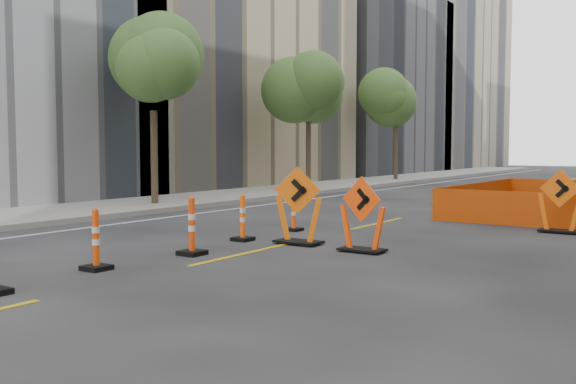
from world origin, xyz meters
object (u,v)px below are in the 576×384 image
Objects in this scene: channelizer_3 at (96,239)px; chevron_sign_left at (299,206)px; channelizer_5 at (243,217)px; chevron_sign_right at (560,201)px; channelizer_6 at (294,212)px; chevron_sign_center at (362,214)px; channelizer_4 at (192,226)px.

chevron_sign_left reaches higher than channelizer_3.
channelizer_5 is 7.66m from chevron_sign_right.
channelizer_6 is 3.46m from chevron_sign_center.
chevron_sign_right is at bearing 54.30° from channelizer_4.
channelizer_6 is 0.58× the size of chevron_sign_left.
channelizer_5 is at bearing -90.74° from channelizer_6.
chevron_sign_left is (1.29, 0.26, 0.31)m from channelizer_5.
channelizer_6 is (0.03, 2.02, -0.04)m from channelizer_5.
channelizer_3 is at bearing -98.93° from channelizer_4.
chevron_sign_right is (5.57, 5.26, 0.25)m from channelizer_5.
chevron_sign_right is (5.23, 7.28, 0.20)m from channelizer_4.
channelizer_4 is 4.06m from channelizer_6.
channelizer_6 is at bearing 94.34° from channelizer_4.
chevron_sign_right is (4.27, 5.00, -0.06)m from chevron_sign_left.
chevron_sign_left is at bearing 67.19° from channelizer_4.
channelizer_5 is at bearing 90.21° from channelizer_3.
chevron_sign_right reaches higher than channelizer_4.
channelizer_6 is (0.01, 6.07, -0.05)m from channelizer_3.
channelizer_3 is 4.50m from chevron_sign_left.
channelizer_3 is at bearing -127.66° from chevron_sign_left.
channelizer_5 is 0.69× the size of chevron_sign_center.
channelizer_4 is 8.97m from chevron_sign_right.
channelizer_4 is at bearing -80.66° from channelizer_5.
chevron_sign_left is at bearing -176.70° from chevron_sign_center.
chevron_sign_center reaches higher than channelizer_5.
channelizer_6 is at bearing 104.64° from chevron_sign_left.
channelizer_3 is 0.70× the size of chevron_sign_center.
channelizer_4 is at bearing 81.07° from channelizer_3.
channelizer_5 is 0.67× the size of chevron_sign_right.
chevron_sign_left is at bearing -126.53° from chevron_sign_right.
chevron_sign_right reaches higher than channelizer_3.
chevron_sign_center reaches higher than channelizer_6.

